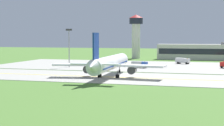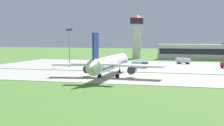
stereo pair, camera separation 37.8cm
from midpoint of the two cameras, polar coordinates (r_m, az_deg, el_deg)
name	(u,v)px [view 2 (the right image)]	position (r m, az deg, el deg)	size (l,w,h in m)	color
ground_plane	(119,78)	(100.33, 1.31, -2.40)	(500.00, 500.00, 0.00)	#47702D
taxiway_strip	(119,77)	(100.32, 1.31, -2.37)	(240.00, 28.00, 0.10)	#9E9B93
apron_pad	(171,66)	(139.69, 9.70, -0.54)	(140.00, 52.00, 0.10)	#9E9B93
taxiway_centreline	(119,77)	(100.32, 1.31, -2.34)	(220.00, 0.60, 0.01)	yellow
airplane_lead	(110,63)	(100.27, -0.27, -0.03)	(32.49, 39.62, 12.70)	white
service_truck_baggage	(114,60)	(161.00, 0.46, 0.56)	(3.09, 6.64, 2.59)	orange
service_truck_catering	(140,64)	(131.06, 4.62, -0.16)	(6.29, 3.26, 2.65)	#264CA5
service_truck_pushback	(183,60)	(152.94, 11.56, 0.40)	(6.34, 3.75, 2.60)	silver
terminal_building	(206,52)	(182.85, 15.11, 1.73)	(47.74, 8.16, 9.07)	beige
control_tower	(137,32)	(188.33, 4.09, 5.09)	(7.60, 7.60, 23.46)	silver
apron_light_mast	(69,43)	(134.04, -6.88, 3.26)	(2.40, 0.50, 14.70)	gray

